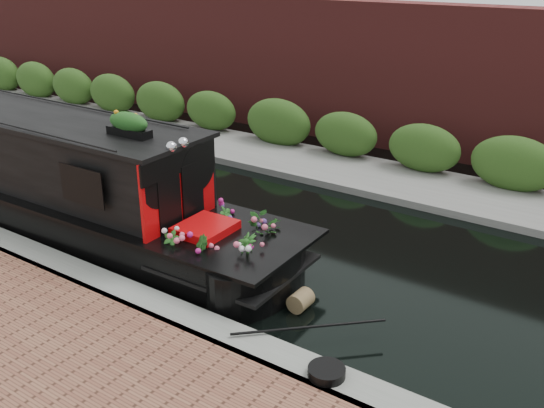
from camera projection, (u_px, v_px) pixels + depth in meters
The scene contains 8 objects.
ground at pixel (222, 224), 12.56m from camera, with size 80.00×80.00×0.00m, color black.
near_bank_coping at pixel (97, 291), 10.04m from camera, with size 40.00×0.60×0.50m, color gray.
far_bank_path at pixel (323, 169), 15.76m from camera, with size 40.00×2.40×0.34m, color slate.
far_hedge at pixel (340, 160), 16.44m from camera, with size 40.00×1.10×2.80m, color #2D501A.
far_brick_wall at pixel (374, 142), 18.04m from camera, with size 40.00×1.00×8.00m, color maroon.
narrowboat at pixel (31, 176), 12.72m from camera, with size 12.42×2.47×2.90m.
rope_fender at pixel (301, 300), 9.49m from camera, with size 0.31×0.31×0.37m, color brown.
coiled_mooring_rope at pixel (327, 372), 7.62m from camera, with size 0.48×0.48×0.12m, color black.
Camera 1 is at (7.34, -8.85, 5.18)m, focal length 40.00 mm.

